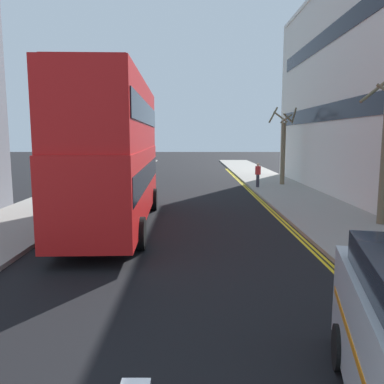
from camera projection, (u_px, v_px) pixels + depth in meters
The scene contains 7 objects.
sidewalk_right at pixel (327, 215), 17.34m from camera, with size 4.00×80.00×0.14m, color gray.
sidewalk_left at pixel (35, 215), 17.38m from camera, with size 4.00×80.00×0.14m, color gray.
kerb_line_outer at pixel (291, 226), 15.37m from camera, with size 0.10×56.00×0.01m, color yellow.
kerb_line_inner at pixel (287, 226), 15.37m from camera, with size 0.10×56.00×0.01m, color yellow.
double_decker_bus_away at pixel (116, 149), 15.09m from camera, with size 3.07×10.88×5.64m.
pedestrian_far at pixel (259, 175), 26.22m from camera, with size 0.34×0.22×1.62m.
street_tree_mid at pixel (284, 147), 27.54m from camera, with size 1.93×1.94×5.50m.
Camera 1 is at (0.54, -1.04, 3.51)m, focal length 36.52 mm.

